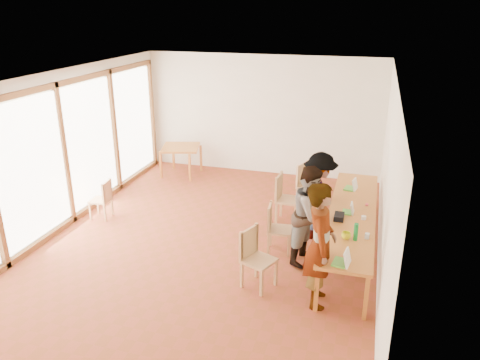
# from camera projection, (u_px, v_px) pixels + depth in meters

# --- Properties ---
(ground) EXTENTS (8.00, 8.00, 0.00)m
(ground) POSITION_uv_depth(u_px,v_px,m) (211.00, 241.00, 8.71)
(ground) COLOR #953D24
(ground) RESTS_ON ground
(wall_back) EXTENTS (6.00, 0.10, 3.00)m
(wall_back) POSITION_uv_depth(u_px,v_px,m) (262.00, 115.00, 11.77)
(wall_back) COLOR white
(wall_back) RESTS_ON ground
(wall_front) EXTENTS (6.00, 0.10, 3.00)m
(wall_front) POSITION_uv_depth(u_px,v_px,m) (71.00, 290.00, 4.59)
(wall_front) COLOR white
(wall_front) RESTS_ON ground
(wall_right) EXTENTS (0.10, 8.00, 3.00)m
(wall_right) POSITION_uv_depth(u_px,v_px,m) (387.00, 181.00, 7.40)
(wall_right) COLOR white
(wall_right) RESTS_ON ground
(window_wall) EXTENTS (0.10, 8.00, 3.00)m
(window_wall) POSITION_uv_depth(u_px,v_px,m) (63.00, 151.00, 8.95)
(window_wall) COLOR white
(window_wall) RESTS_ON ground
(ceiling) EXTENTS (6.00, 8.00, 0.04)m
(ceiling) POSITION_uv_depth(u_px,v_px,m) (206.00, 77.00, 7.64)
(ceiling) COLOR white
(ceiling) RESTS_ON wall_back
(communal_table) EXTENTS (0.80, 4.00, 0.75)m
(communal_table) POSITION_uv_depth(u_px,v_px,m) (352.00, 215.00, 8.12)
(communal_table) COLOR #C0652A
(communal_table) RESTS_ON ground
(side_table) EXTENTS (0.90, 0.90, 0.75)m
(side_table) POSITION_uv_depth(u_px,v_px,m) (181.00, 150.00, 11.85)
(side_table) COLOR #C0652A
(side_table) RESTS_ON ground
(chair_near) EXTENTS (0.58, 0.58, 0.50)m
(chair_near) POSITION_uv_depth(u_px,v_px,m) (254.00, 251.00, 7.17)
(chair_near) COLOR tan
(chair_near) RESTS_ON ground
(chair_mid) EXTENTS (0.45, 0.45, 0.47)m
(chair_mid) POSITION_uv_depth(u_px,v_px,m) (275.00, 223.00, 8.17)
(chair_mid) COLOR tan
(chair_mid) RESTS_ON ground
(chair_far) EXTENTS (0.48, 0.48, 0.52)m
(chair_far) POSITION_uv_depth(u_px,v_px,m) (284.00, 193.00, 9.31)
(chair_far) COLOR tan
(chair_far) RESTS_ON ground
(chair_empty) EXTENTS (0.59, 0.59, 0.51)m
(chair_empty) POSITION_uv_depth(u_px,v_px,m) (306.00, 181.00, 10.00)
(chair_empty) COLOR tan
(chair_empty) RESTS_ON ground
(chair_spare) EXTENTS (0.40, 0.40, 0.43)m
(chair_spare) POSITION_uv_depth(u_px,v_px,m) (104.00, 196.00, 9.47)
(chair_spare) COLOR tan
(chair_spare) RESTS_ON ground
(person_near) EXTENTS (0.54, 0.74, 1.88)m
(person_near) POSITION_uv_depth(u_px,v_px,m) (320.00, 245.00, 6.61)
(person_near) COLOR gray
(person_near) RESTS_ON ground
(person_mid) EXTENTS (0.86, 0.98, 1.70)m
(person_mid) POSITION_uv_depth(u_px,v_px,m) (311.00, 215.00, 7.76)
(person_mid) COLOR gray
(person_mid) RESTS_ON ground
(person_far) EXTENTS (0.69, 1.11, 1.66)m
(person_far) POSITION_uv_depth(u_px,v_px,m) (319.00, 196.00, 8.56)
(person_far) COLOR gray
(person_far) RESTS_ON ground
(laptop_near) EXTENTS (0.27, 0.29, 0.22)m
(laptop_near) POSITION_uv_depth(u_px,v_px,m) (343.00, 260.00, 6.47)
(laptop_near) COLOR #53B035
(laptop_near) RESTS_ON communal_table
(laptop_mid) EXTENTS (0.20, 0.23, 0.19)m
(laptop_mid) POSITION_uv_depth(u_px,v_px,m) (350.00, 210.00, 8.05)
(laptop_mid) COLOR #53B035
(laptop_mid) RESTS_ON communal_table
(laptop_far) EXTENTS (0.27, 0.30, 0.22)m
(laptop_far) POSITION_uv_depth(u_px,v_px,m) (352.00, 186.00, 9.08)
(laptop_far) COLOR #53B035
(laptop_far) RESTS_ON communal_table
(yellow_mug) EXTENTS (0.17, 0.17, 0.11)m
(yellow_mug) POSITION_uv_depth(u_px,v_px,m) (346.00, 236.00, 7.16)
(yellow_mug) COLOR #D3D60F
(yellow_mug) RESTS_ON communal_table
(green_bottle) EXTENTS (0.07, 0.07, 0.28)m
(green_bottle) POSITION_uv_depth(u_px,v_px,m) (356.00, 232.00, 7.09)
(green_bottle) COLOR #147F34
(green_bottle) RESTS_ON communal_table
(clear_glass) EXTENTS (0.07, 0.07, 0.09)m
(clear_glass) POSITION_uv_depth(u_px,v_px,m) (367.00, 236.00, 7.18)
(clear_glass) COLOR silver
(clear_glass) RESTS_ON communal_table
(condiment_cup) EXTENTS (0.08, 0.08, 0.06)m
(condiment_cup) POSITION_uv_depth(u_px,v_px,m) (364.00, 218.00, 7.82)
(condiment_cup) COLOR white
(condiment_cup) RESTS_ON communal_table
(pink_phone) EXTENTS (0.05, 0.10, 0.01)m
(pink_phone) POSITION_uv_depth(u_px,v_px,m) (367.00, 205.00, 8.39)
(pink_phone) COLOR #F33B4E
(pink_phone) RESTS_ON communal_table
(black_pouch) EXTENTS (0.16, 0.26, 0.09)m
(black_pouch) POSITION_uv_depth(u_px,v_px,m) (339.00, 217.00, 7.82)
(black_pouch) COLOR black
(black_pouch) RESTS_ON communal_table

